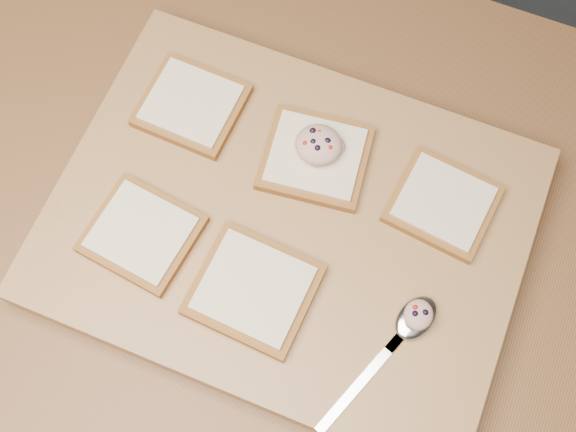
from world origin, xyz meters
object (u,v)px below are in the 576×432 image
(cutting_board, at_px, (288,226))
(bread_far_center, at_px, (315,157))
(spoon, at_px, (408,327))
(tuna_salad_dollop, at_px, (319,144))

(cutting_board, height_order, bread_far_center, bread_far_center)
(spoon, bearing_deg, bread_far_center, 137.89)
(cutting_board, bearing_deg, bread_far_center, 88.73)
(tuna_salad_dollop, height_order, spoon, tuna_salad_dollop)
(bread_far_center, height_order, spoon, bread_far_center)
(cutting_board, bearing_deg, spoon, -22.21)
(cutting_board, xyz_separation_m, tuna_salad_dollop, (0.00, 0.09, 0.05))
(cutting_board, xyz_separation_m, spoon, (0.17, -0.07, 0.03))
(cutting_board, distance_m, bread_far_center, 0.09)
(tuna_salad_dollop, distance_m, spoon, 0.23)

